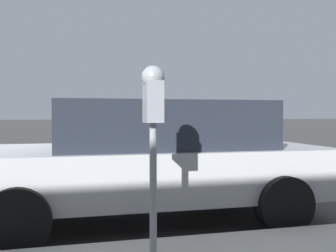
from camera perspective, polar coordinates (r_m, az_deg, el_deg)
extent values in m
plane|color=#3D3A3A|center=(5.91, -16.76, -11.22)|extent=(220.00, 220.00, 0.00)
cylinder|color=gray|center=(3.28, -2.17, -9.07)|extent=(0.06, 0.06, 1.09)
cube|color=gray|center=(3.23, -2.18, 3.50)|extent=(0.20, 0.14, 0.34)
sphere|color=gray|center=(3.24, -2.18, 7.10)|extent=(0.19, 0.19, 0.19)
cube|color=#19389E|center=(3.33, -2.56, 2.71)|extent=(0.01, 0.11, 0.12)
cube|color=black|center=(3.33, -2.57, 4.76)|extent=(0.01, 0.10, 0.08)
cube|color=#B7BABF|center=(4.92, -3.41, -6.48)|extent=(1.90, 4.47, 0.59)
cube|color=#232833|center=(4.91, -1.37, 0.25)|extent=(1.67, 2.51, 0.56)
cylinder|color=black|center=(4.00, -21.08, -12.75)|extent=(0.22, 0.64, 0.64)
cylinder|color=black|center=(5.83, -18.81, -8.21)|extent=(0.22, 0.64, 0.64)
cylinder|color=black|center=(4.58, 16.52, -10.87)|extent=(0.22, 0.64, 0.64)
cylinder|color=black|center=(6.24, 7.64, -7.49)|extent=(0.22, 0.64, 0.64)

